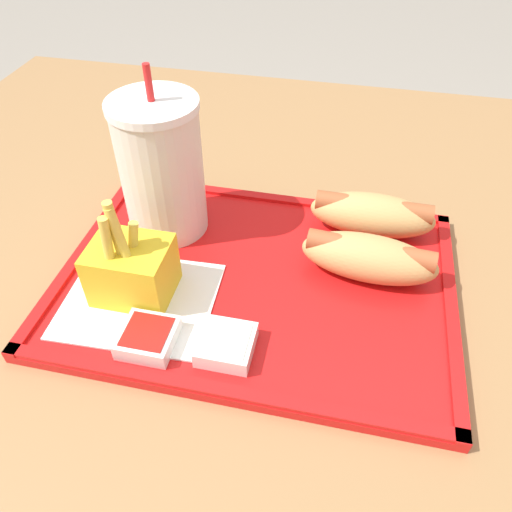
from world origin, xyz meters
name	(u,v)px	position (x,y,z in m)	size (l,w,h in m)	color
dining_table	(273,449)	(0.00, 0.00, 0.35)	(1.14, 1.01, 0.70)	olive
food_tray	(256,281)	(-0.03, 0.00, 0.71)	(0.39, 0.28, 0.01)	red
paper_napkin	(140,300)	(-0.13, -0.05, 0.71)	(0.15, 0.13, 0.00)	white
soda_cup	(162,168)	(-0.14, 0.06, 0.79)	(0.09, 0.09, 0.18)	silver
hot_dog_far	(372,214)	(0.08, 0.10, 0.73)	(0.14, 0.05, 0.05)	tan
hot_dog_near	(369,257)	(0.08, 0.03, 0.73)	(0.14, 0.06, 0.05)	tan
fries_carton	(131,269)	(-0.14, -0.04, 0.74)	(0.07, 0.06, 0.11)	gold
sauce_cup_mayo	(226,344)	(-0.03, -0.09, 0.72)	(0.05, 0.05, 0.02)	silver
sauce_cup_ketchup	(148,337)	(-0.10, -0.10, 0.72)	(0.05, 0.05, 0.02)	silver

